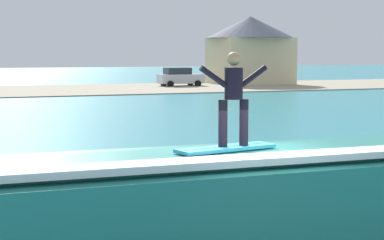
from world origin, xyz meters
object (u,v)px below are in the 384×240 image
at_px(surfboard, 226,148).
at_px(house_gabled_white, 250,47).
at_px(wave_crest, 243,197).
at_px(surfer, 234,94).
at_px(car_far_shore, 180,77).

bearing_deg(surfboard, house_gabled_white, 63.97).
relative_size(wave_crest, surfboard, 5.63).
bearing_deg(surfer, car_far_shore, 71.30).
bearing_deg(wave_crest, surfer, -137.47).
bearing_deg(house_gabled_white, surfboard, -116.03).
height_order(wave_crest, surfer, surfer).
relative_size(surfboard, surfer, 1.17).
height_order(surfer, house_gabled_white, house_gabled_white).
height_order(car_far_shore, house_gabled_white, house_gabled_white).
xyz_separation_m(wave_crest, house_gabled_white, (25.43, 52.74, 3.10)).
bearing_deg(house_gabled_white, wave_crest, -115.74).
bearing_deg(surfer, surfboard, -177.26).
xyz_separation_m(surfboard, surfer, (0.15, 0.01, 0.96)).
bearing_deg(car_far_shore, surfboard, -108.84).
bearing_deg(house_gabled_white, surfer, -115.91).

